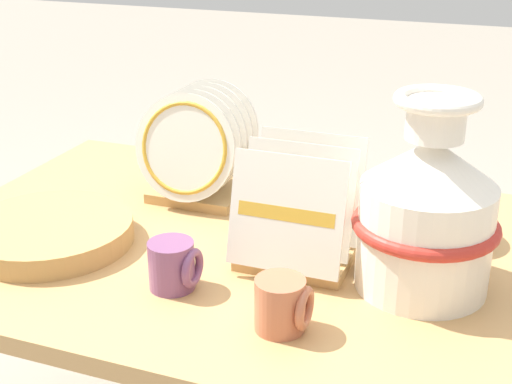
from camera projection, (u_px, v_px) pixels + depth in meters
The scene contains 8 objects.
display_table at pixel (256, 274), 1.44m from camera, with size 1.34×0.88×0.66m.
ceramic_vase at pixel (427, 210), 1.20m from camera, with size 0.25×0.25×0.35m.
dish_rack_round_plates at pixel (197, 153), 1.58m from camera, with size 0.23×0.20×0.25m.
dish_rack_square_plates at pixel (297, 224), 1.31m from camera, with size 0.21×0.20×0.23m.
wicker_charger_stack at pixel (49, 232), 1.41m from camera, with size 0.33×0.33×0.04m.
mug_plum_glaze at pixel (174, 265), 1.24m from camera, with size 0.09×0.08×0.09m.
mug_terracotta_glaze at pixel (283, 305), 1.12m from camera, with size 0.09×0.08×0.09m.
fruit_bowl at pixel (450, 222), 1.42m from camera, with size 0.15×0.15×0.09m.
Camera 1 is at (0.45, -1.18, 1.30)m, focal length 50.00 mm.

